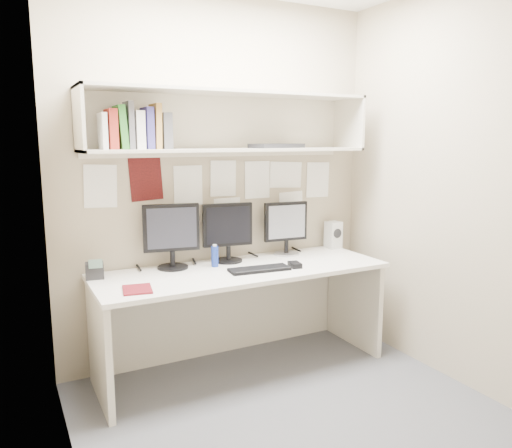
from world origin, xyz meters
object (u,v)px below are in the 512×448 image
desk (242,319)px  monitor_left (172,233)px  maroon_notebook (137,289)px  desk_phone (95,270)px  keyboard (259,269)px  monitor_center (228,230)px  speaker (333,235)px  monitor_right (286,226)px

desk → monitor_left: 0.77m
maroon_notebook → desk_phone: bearing=125.4°
desk → keyboard: size_ratio=4.87×
monitor_left → desk: bearing=-17.4°
monitor_center → monitor_left: bearing=-172.3°
speaker → desk_phone: 1.88m
monitor_center → keyboard: 0.41m
desk → maroon_notebook: size_ratio=9.98×
desk → monitor_right: bearing=24.5°
keyboard → speaker: bearing=28.2°
maroon_notebook → monitor_left: bearing=59.5°
monitor_left → desk_phone: monitor_left is taller
desk → monitor_left: monitor_left is taller
desk_phone → speaker: bearing=9.9°
monitor_center → keyboard: bearing=-69.1°
desk → monitor_left: bearing=152.5°
desk → monitor_center: size_ratio=4.73×
monitor_left → desk_phone: bearing=-167.1°
keyboard → maroon_notebook: size_ratio=2.05×
monitor_left → keyboard: (0.50, -0.34, -0.23)m
monitor_center → speaker: 0.95m
monitor_left → keyboard: bearing=-24.1°
monitor_center → speaker: size_ratio=1.96×
monitor_right → maroon_notebook: 1.33m
monitor_left → desk_phone: 0.55m
monitor_left → desk_phone: size_ratio=3.30×
monitor_left → monitor_center: 0.42m
speaker → monitor_center: bearing=178.2°
speaker → monitor_left: bearing=177.8°
keyboard → maroon_notebook: 0.84m
maroon_notebook → keyboard: bearing=14.4°
desk_phone → maroon_notebook: bearing=-56.3°
monitor_left → monitor_center: monitor_left is taller
maroon_notebook → desk: bearing=23.4°
speaker → maroon_notebook: speaker is taller
desk → monitor_center: 0.64m
desk → monitor_right: size_ratio=4.96×
monitor_right → monitor_center: bearing=-175.4°
speaker → maroon_notebook: 1.76m
keyboard → maroon_notebook: (-0.84, -0.06, -0.00)m
monitor_center → monitor_right: monitor_center is taller
monitor_right → maroon_notebook: monitor_right is taller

